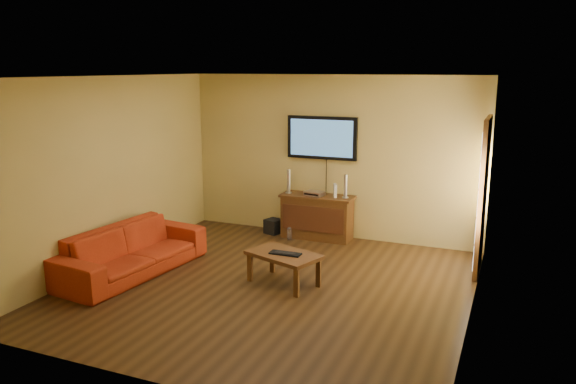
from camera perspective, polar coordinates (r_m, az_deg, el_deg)
The scene contains 14 objects.
ground_plane at distance 7.47m, azimuth -1.82°, elevation -9.56°, with size 5.00×5.00×0.00m, color #311F0D.
room_walls at distance 7.58m, azimuth 0.05°, elevation 4.02°, with size 5.00×5.00×5.00m.
french_door at distance 8.20m, azimuth 19.14°, elevation -0.56°, with size 0.07×1.02×2.22m.
media_console at distance 9.40m, azimuth 2.97°, elevation -2.51°, with size 1.22×0.47×0.74m.
television at distance 9.33m, azimuth 3.46°, elevation 5.52°, with size 1.20×0.08×0.71m.
coffee_table at distance 7.43m, azimuth -0.43°, elevation -6.67°, with size 1.07×0.84×0.43m.
sofa at distance 8.09m, azimuth -15.61°, elevation -4.99°, with size 2.24×0.65×0.87m, color #AB2F13.
speaker_left at distance 9.43m, azimuth 0.07°, elevation 1.00°, with size 0.11×0.11×0.40m.
speaker_right at distance 9.13m, azimuth 5.87°, elevation 0.48°, with size 0.10×0.10×0.38m.
av_receiver at distance 9.30m, azimuth 2.72°, elevation -0.13°, with size 0.31×0.22×0.07m, color silver.
game_console at distance 9.20m, azimuth 4.81°, elevation 0.15°, with size 0.04×0.15×0.21m, color white.
subwoofer at distance 9.72m, azimuth -1.50°, elevation -3.50°, with size 0.25×0.25×0.25m, color black.
bottle at distance 9.36m, azimuth 0.13°, elevation -4.26°, with size 0.08×0.08×0.22m.
keyboard at distance 7.36m, azimuth -0.28°, elevation -6.25°, with size 0.42×0.17×0.02m.
Camera 1 is at (2.87, -6.30, 2.81)m, focal length 35.00 mm.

